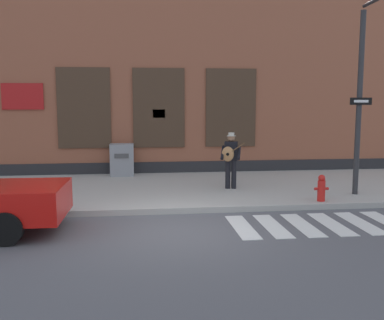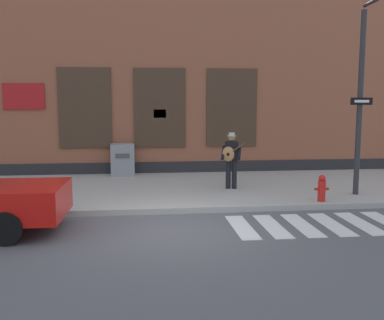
% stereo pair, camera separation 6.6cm
% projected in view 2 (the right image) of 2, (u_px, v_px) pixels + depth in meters
% --- Properties ---
extents(ground_plane, '(160.00, 160.00, 0.00)m').
position_uv_depth(ground_plane, '(174.00, 230.00, 9.63)').
color(ground_plane, '#56565B').
extents(sidewalk, '(28.00, 5.53, 0.15)m').
position_uv_depth(sidewalk, '(164.00, 189.00, 13.70)').
color(sidewalk, '#ADAAA3').
rests_on(sidewalk, ground).
extents(building_backdrop, '(28.00, 4.06, 8.69)m').
position_uv_depth(building_backdrop, '(157.00, 61.00, 17.83)').
color(building_backdrop, '#99563D').
rests_on(building_backdrop, ground).
extents(crosswalk, '(5.20, 1.90, 0.01)m').
position_uv_depth(crosswalk, '(346.00, 224.00, 10.14)').
color(crosswalk, silver).
rests_on(crosswalk, ground).
extents(busker, '(0.72, 0.65, 1.68)m').
position_uv_depth(busker, '(231.00, 157.00, 13.31)').
color(busker, black).
rests_on(busker, sidewalk).
extents(traffic_light, '(0.65, 2.71, 5.22)m').
position_uv_depth(traffic_light, '(378.00, 61.00, 11.19)').
color(traffic_light, '#2D2D30').
rests_on(traffic_light, sidewalk).
extents(utility_box, '(0.82, 0.58, 1.12)m').
position_uv_depth(utility_box, '(123.00, 160.00, 15.74)').
color(utility_box, gray).
rests_on(utility_box, sidewalk).
extents(fire_hydrant, '(0.38, 0.20, 0.70)m').
position_uv_depth(fire_hydrant, '(322.00, 188.00, 11.71)').
color(fire_hydrant, red).
rests_on(fire_hydrant, sidewalk).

